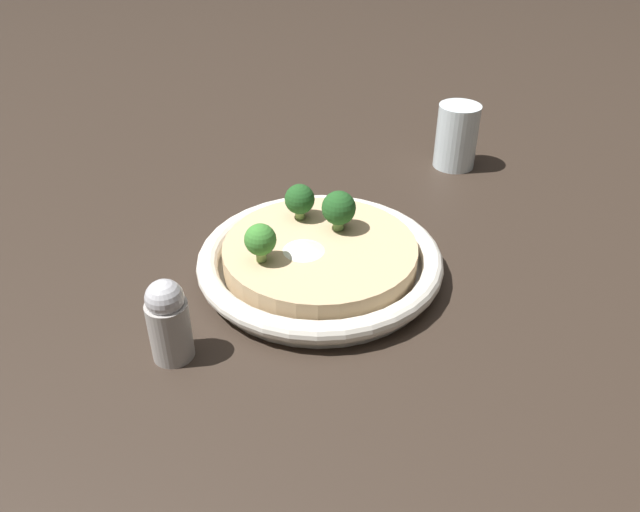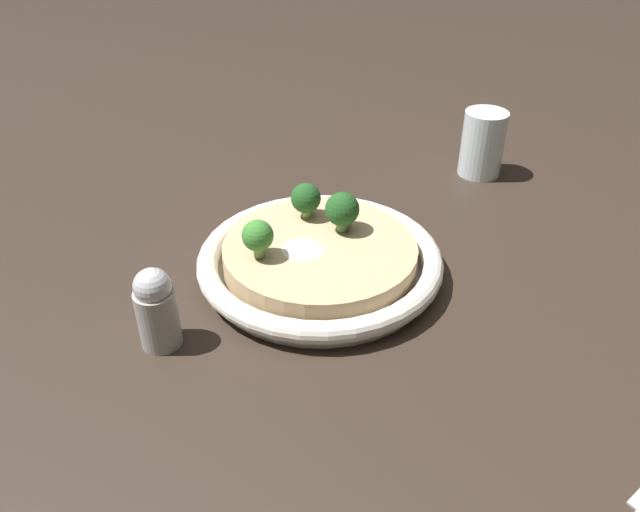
% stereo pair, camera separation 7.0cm
% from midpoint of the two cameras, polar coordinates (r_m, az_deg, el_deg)
% --- Properties ---
extents(ground_plane, '(6.00, 6.00, 0.00)m').
position_cam_midpoint_polar(ground_plane, '(0.71, -2.81, -1.75)').
color(ground_plane, '#2D231C').
extents(risotto_bowl, '(0.28, 0.28, 0.04)m').
position_cam_midpoint_polar(risotto_bowl, '(0.70, -2.85, -0.42)').
color(risotto_bowl, silver).
rests_on(risotto_bowl, ground_plane).
extents(cheese_sprinkle, '(0.05, 0.05, 0.01)m').
position_cam_midpoint_polar(cheese_sprinkle, '(0.68, -4.45, 0.89)').
color(cheese_sprinkle, white).
rests_on(cheese_sprinkle, risotto_bowl).
extents(broccoli_right, '(0.04, 0.04, 0.05)m').
position_cam_midpoint_polar(broccoli_right, '(0.70, -1.12, 4.27)').
color(broccoli_right, '#668E47').
rests_on(broccoli_right, risotto_bowl).
extents(broccoli_back_left, '(0.03, 0.03, 0.04)m').
position_cam_midpoint_polar(broccoli_back_left, '(0.65, -8.52, 1.33)').
color(broccoli_back_left, '#84A856').
rests_on(broccoli_back_left, risotto_bowl).
extents(broccoli_back_right, '(0.04, 0.04, 0.04)m').
position_cam_midpoint_polar(broccoli_back_right, '(0.73, -4.63, 5.07)').
color(broccoli_back_right, '#84A856').
rests_on(broccoli_back_right, risotto_bowl).
extents(drinking_glass, '(0.06, 0.06, 0.09)m').
position_cam_midpoint_polar(drinking_glass, '(0.95, 10.32, 10.68)').
color(drinking_glass, silver).
rests_on(drinking_glass, ground_plane).
extents(pepper_shaker, '(0.04, 0.04, 0.09)m').
position_cam_midpoint_polar(pepper_shaker, '(0.60, -16.96, -5.78)').
color(pepper_shaker, '#9E9993').
rests_on(pepper_shaker, ground_plane).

